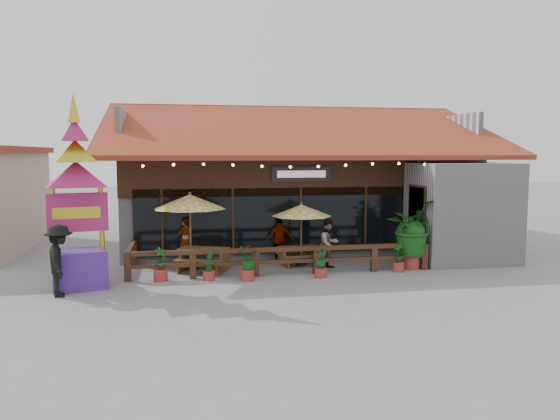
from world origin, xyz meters
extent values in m
plane|color=gray|center=(0.00, 0.00, 0.00)|extent=(100.00, 100.00, 0.00)
cube|color=#B2B3B8|center=(0.00, 7.00, 2.00)|extent=(14.00, 10.00, 4.00)
cube|color=#3C2113|center=(-1.50, 1.92, 3.20)|extent=(11.00, 0.16, 1.60)
cube|color=black|center=(-1.50, 1.90, 1.50)|extent=(10.00, 0.12, 2.40)
cube|color=#F5C66E|center=(-1.50, 2.10, 1.50)|extent=(9.80, 0.05, 2.20)
cube|color=#B2B3B8|center=(5.25, 0.65, 1.80)|extent=(3.50, 2.70, 3.60)
cube|color=red|center=(3.44, 0.50, 2.00)|extent=(0.06, 1.20, 1.50)
cube|color=#3C2113|center=(3.43, 0.50, 2.00)|extent=(0.04, 1.34, 1.64)
cube|color=maroon|center=(0.00, 3.50, 4.90)|extent=(15.50, 7.05, 2.37)
cube|color=maroon|center=(0.00, 10.50, 4.90)|extent=(15.50, 7.05, 2.37)
cube|color=maroon|center=(0.00, 7.00, 6.02)|extent=(15.50, 0.30, 0.12)
cube|color=#B2B3B8|center=(-7.00, 7.00, 4.70)|extent=(0.20, 9.00, 1.80)
cube|color=#B2B3B8|center=(7.00, 7.00, 4.70)|extent=(0.20, 9.00, 1.80)
cube|color=black|center=(-0.50, 1.80, 3.20)|extent=(2.20, 0.10, 0.55)
cube|color=silver|center=(-0.50, 1.74, 3.20)|extent=(1.80, 0.02, 0.25)
cube|color=#3C2113|center=(-5.50, 1.86, 1.50)|extent=(0.08, 0.08, 2.40)
cube|color=#3C2113|center=(-3.00, 1.86, 1.50)|extent=(0.08, 0.08, 2.40)
cube|color=#3C2113|center=(-0.50, 1.86, 1.50)|extent=(0.08, 0.08, 2.40)
cube|color=#3C2113|center=(2.00, 1.86, 1.50)|extent=(0.08, 0.08, 2.40)
sphere|color=#FFD88C|center=(-6.00, 0.08, 3.55)|extent=(0.09, 0.09, 0.09)
sphere|color=#FFD88C|center=(-5.05, 0.08, 3.59)|extent=(0.09, 0.09, 0.09)
sphere|color=#FFD88C|center=(-4.10, 0.08, 3.60)|extent=(0.09, 0.09, 0.09)
sphere|color=#FFD88C|center=(-3.15, 0.08, 3.57)|extent=(0.09, 0.09, 0.09)
sphere|color=#FFD88C|center=(-2.20, 0.08, 3.53)|extent=(0.09, 0.09, 0.09)
sphere|color=#FFD88C|center=(-1.25, 0.08, 3.50)|extent=(0.09, 0.09, 0.09)
sphere|color=#FFD88C|center=(-0.30, 0.08, 3.51)|extent=(0.09, 0.09, 0.09)
sphere|color=#FFD88C|center=(0.65, 0.08, 3.55)|extent=(0.09, 0.09, 0.09)
sphere|color=#FFD88C|center=(1.60, 0.08, 3.59)|extent=(0.09, 0.09, 0.09)
sphere|color=#FFD88C|center=(2.55, 0.08, 3.60)|extent=(0.09, 0.09, 0.09)
sphere|color=#FFD88C|center=(3.50, 0.08, 3.57)|extent=(0.09, 0.09, 0.09)
cube|color=#4A291A|center=(-6.50, -0.50, 0.45)|extent=(0.20, 0.20, 0.90)
cube|color=#4A291A|center=(-4.50, -0.50, 0.45)|extent=(0.20, 0.20, 0.90)
cube|color=#4A291A|center=(-2.50, -0.50, 0.45)|extent=(0.20, 0.20, 0.90)
cube|color=#4A291A|center=(-0.50, -0.50, 0.45)|extent=(0.20, 0.20, 0.90)
cube|color=#4A291A|center=(1.50, -0.50, 0.45)|extent=(0.20, 0.20, 0.90)
cube|color=#4A291A|center=(3.30, -0.50, 0.45)|extent=(0.20, 0.20, 0.90)
cube|color=#4A291A|center=(-1.60, -0.50, 0.85)|extent=(9.80, 0.16, 0.14)
cube|color=#4A291A|center=(-1.60, -0.50, 0.45)|extent=(9.80, 0.12, 0.12)
cube|color=#4A291A|center=(-6.50, 0.75, 0.85)|extent=(0.16, 2.50, 0.14)
cube|color=#4A291A|center=(-6.50, 1.90, 0.45)|extent=(0.20, 0.20, 0.90)
cylinder|color=brown|center=(-4.54, 0.87, 1.25)|extent=(0.07, 0.07, 2.50)
cone|color=yellow|center=(-4.54, 0.87, 2.33)|extent=(3.18, 3.18, 0.49)
sphere|color=brown|center=(-4.54, 0.87, 2.60)|extent=(0.11, 0.11, 0.11)
cylinder|color=black|center=(-4.54, 0.87, 0.03)|extent=(0.48, 0.48, 0.07)
cylinder|color=brown|center=(-0.70, 0.83, 1.05)|extent=(0.05, 0.05, 2.11)
cone|color=yellow|center=(-0.70, 0.83, 1.97)|extent=(2.43, 2.43, 0.41)
sphere|color=brown|center=(-0.70, 0.83, 2.20)|extent=(0.09, 0.09, 0.09)
cylinder|color=black|center=(-0.70, 0.83, 0.03)|extent=(0.40, 0.40, 0.05)
cube|color=brown|center=(-4.11, 0.58, 0.75)|extent=(1.80, 1.33, 0.06)
cube|color=brown|center=(-4.77, 0.85, 0.38)|extent=(0.35, 0.69, 0.75)
cube|color=brown|center=(-3.45, 0.30, 0.38)|extent=(0.35, 0.69, 0.75)
cube|color=brown|center=(-4.33, 0.06, 0.45)|extent=(1.62, 0.89, 0.05)
cube|color=brown|center=(-3.90, 1.09, 0.45)|extent=(1.62, 0.89, 0.05)
cube|color=brown|center=(-0.76, 1.03, 0.64)|extent=(1.47, 0.83, 0.05)
cube|color=brown|center=(-1.36, 0.95, 0.32)|extent=(0.15, 0.61, 0.64)
cube|color=brown|center=(-0.16, 1.12, 0.32)|extent=(0.15, 0.61, 0.64)
cube|color=brown|center=(-0.69, 0.56, 0.38)|extent=(1.41, 0.43, 0.04)
cube|color=brown|center=(-0.82, 1.51, 0.38)|extent=(1.41, 0.43, 0.04)
cube|color=#4D258B|center=(-7.79, -1.14, 0.56)|extent=(1.72, 1.44, 1.12)
cube|color=#A11D5B|center=(-7.79, -1.14, 2.24)|extent=(1.69, 0.62, 1.12)
cube|color=gold|center=(-7.79, -1.27, 2.24)|extent=(1.28, 0.33, 0.33)
cylinder|color=gold|center=(-8.45, -1.14, 2.06)|extent=(0.15, 0.15, 1.87)
cylinder|color=gold|center=(-7.14, -1.14, 2.06)|extent=(0.15, 0.15, 1.87)
pyramid|color=#A11D5B|center=(-7.79, -1.14, 3.74)|extent=(2.71, 2.71, 0.75)
pyramid|color=gold|center=(-7.79, -1.14, 4.35)|extent=(1.92, 1.92, 0.65)
pyramid|color=#A11D5B|center=(-7.79, -1.14, 4.96)|extent=(1.24, 1.24, 0.65)
pyramid|color=gold|center=(-7.79, -1.14, 5.66)|extent=(0.56, 0.56, 0.84)
cylinder|color=maroon|center=(2.89, -0.28, 0.23)|extent=(0.64, 0.64, 0.47)
imported|color=#175219|center=(2.89, -0.28, 1.43)|extent=(2.21, 2.27, 1.92)
sphere|color=#175219|center=(3.05, -0.39, 1.07)|extent=(0.64, 0.64, 0.64)
sphere|color=#175219|center=(2.76, -0.13, 1.28)|extent=(0.55, 0.55, 0.55)
imported|color=#3C2113|center=(-4.71, 1.71, 0.85)|extent=(0.74, 0.69, 1.70)
imported|color=#3C2113|center=(0.13, 0.20, 0.86)|extent=(1.05, 0.98, 1.72)
imported|color=#3C2113|center=(-1.31, 1.67, 0.82)|extent=(1.02, 0.54, 1.65)
imported|color=black|center=(-8.17, -1.99, 1.01)|extent=(0.95, 1.41, 2.01)
cylinder|color=maroon|center=(-5.50, -0.63, 0.17)|extent=(0.43, 0.43, 0.35)
imported|color=#175219|center=(-5.50, -0.63, 0.71)|extent=(0.45, 0.41, 0.72)
cylinder|color=maroon|center=(-4.02, -0.80, 0.15)|extent=(0.38, 0.38, 0.30)
imported|color=#175219|center=(-4.02, -0.80, 0.61)|extent=(0.30, 0.36, 0.62)
cylinder|color=maroon|center=(-2.84, -1.06, 0.17)|extent=(0.43, 0.43, 0.35)
imported|color=#175219|center=(-2.84, -1.06, 0.70)|extent=(0.74, 0.68, 0.71)
cylinder|color=maroon|center=(-0.49, -1.05, 0.16)|extent=(0.39, 0.39, 0.31)
imported|color=#175219|center=(-0.49, -1.05, 0.63)|extent=(0.45, 0.45, 0.64)
cylinder|color=maroon|center=(2.30, -0.66, 0.16)|extent=(0.39, 0.39, 0.31)
imported|color=#175219|center=(2.30, -0.66, 0.63)|extent=(0.36, 0.41, 0.64)
camera|label=1|loc=(-4.84, -17.65, 3.94)|focal=35.00mm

